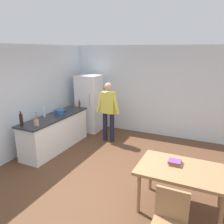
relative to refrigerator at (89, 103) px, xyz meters
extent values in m
plane|color=brown|center=(1.90, -2.40, -0.90)|extent=(14.00, 14.00, 0.00)
cube|color=silver|center=(1.90, 0.60, 0.45)|extent=(6.40, 0.12, 2.70)
cube|color=silver|center=(-0.70, -2.20, 0.45)|extent=(0.12, 5.60, 2.70)
cube|color=white|center=(-0.10, -1.60, -0.47)|extent=(0.60, 2.12, 0.86)
cube|color=#2D2D33|center=(-0.10, -1.60, -0.02)|extent=(0.64, 2.20, 0.04)
cube|color=white|center=(0.00, 0.00, 0.00)|extent=(0.70, 0.64, 1.80)
cylinder|color=#B2B2B7|center=(0.22, -0.34, 0.20)|extent=(0.02, 0.02, 0.40)
cylinder|color=#1E1E2D|center=(0.84, -0.55, -0.48)|extent=(0.13, 0.13, 0.84)
cylinder|color=#1E1E2D|center=(1.06, -0.55, -0.48)|extent=(0.13, 0.13, 0.84)
cube|color=#D8CC4C|center=(0.95, -0.55, 0.24)|extent=(0.38, 0.22, 0.60)
sphere|color=tan|center=(0.95, -0.55, 0.69)|extent=(0.22, 0.22, 0.22)
cylinder|color=#D8CC4C|center=(0.70, -0.59, 0.22)|extent=(0.20, 0.09, 0.55)
cylinder|color=#D8CC4C|center=(1.20, -0.59, 0.22)|extent=(0.20, 0.09, 0.55)
cube|color=#9E754C|center=(3.30, -2.70, -0.18)|extent=(1.40, 0.90, 0.05)
cylinder|color=#9E754C|center=(2.70, -3.05, -0.55)|extent=(0.06, 0.06, 0.70)
cylinder|color=#9E754C|center=(3.90, -3.05, -0.55)|extent=(0.06, 0.06, 0.70)
cylinder|color=#9E754C|center=(2.70, -2.35, -0.55)|extent=(0.06, 0.06, 0.70)
cylinder|color=#9E754C|center=(3.90, -2.35, -0.55)|extent=(0.06, 0.06, 0.70)
cube|color=#9E754C|center=(3.30, -3.56, -0.20)|extent=(0.42, 0.04, 0.42)
cylinder|color=#285193|center=(-0.09, -1.38, 0.06)|extent=(0.28, 0.28, 0.12)
cube|color=black|center=(-0.26, -1.38, 0.08)|extent=(0.06, 0.03, 0.02)
cube|color=black|center=(0.08, -1.38, 0.08)|extent=(0.06, 0.03, 0.02)
cylinder|color=tan|center=(0.02, -2.39, 0.07)|extent=(0.11, 0.11, 0.14)
cylinder|color=olive|center=(0.04, -2.39, 0.21)|extent=(0.02, 0.05, 0.22)
cylinder|color=olive|center=(0.04, -2.40, 0.21)|extent=(0.02, 0.04, 0.22)
cylinder|color=silver|center=(-0.29, -1.78, 0.12)|extent=(0.07, 0.07, 0.24)
cylinder|color=silver|center=(-0.29, -1.78, 0.27)|extent=(0.03, 0.03, 0.06)
cylinder|color=black|center=(-0.27, -2.55, 0.14)|extent=(0.08, 0.08, 0.28)
cylinder|color=black|center=(-0.27, -2.55, 0.31)|extent=(0.03, 0.03, 0.06)
cylinder|color=#5B3314|center=(0.06, -0.66, 0.10)|extent=(0.06, 0.06, 0.20)
cylinder|color=#5B3314|center=(0.06, -0.66, 0.23)|extent=(0.02, 0.02, 0.06)
cube|color=gold|center=(3.18, -2.60, -0.13)|extent=(0.21, 0.17, 0.03)
cube|color=#753D7F|center=(3.16, -2.61, -0.10)|extent=(0.20, 0.18, 0.04)
camera|label=1|loc=(3.64, -6.07, 1.67)|focal=36.20mm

